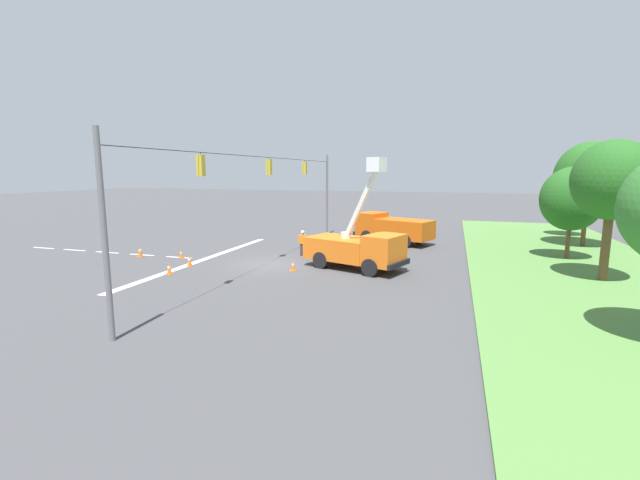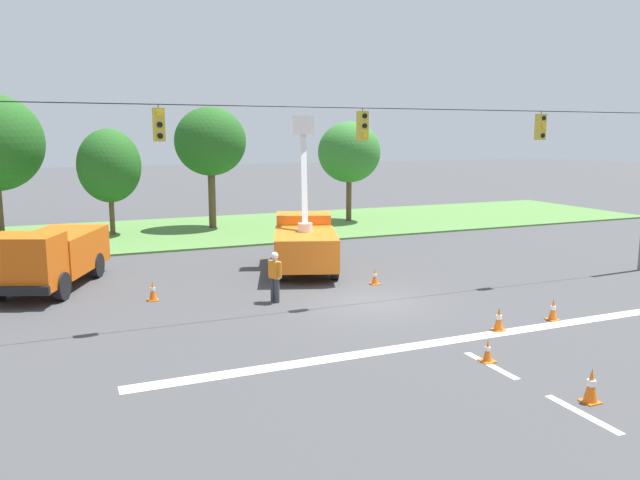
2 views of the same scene
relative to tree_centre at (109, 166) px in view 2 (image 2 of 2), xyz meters
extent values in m
plane|color=#424244|center=(7.02, -18.25, -4.00)|extent=(200.00, 200.00, 0.00)
cube|color=#517F3D|center=(7.02, -0.25, -3.95)|extent=(56.00, 12.00, 0.10)
cube|color=silver|center=(7.02, -22.87, -3.99)|extent=(17.60, 0.50, 0.01)
cube|color=silver|center=(7.02, -24.87, -3.99)|extent=(0.20, 2.00, 0.01)
cube|color=silver|center=(7.02, -27.87, -3.99)|extent=(0.20, 2.00, 0.01)
cylinder|color=black|center=(7.02, -18.25, 2.60)|extent=(26.00, 0.03, 0.03)
cylinder|color=black|center=(0.06, -18.25, 2.55)|extent=(0.02, 0.02, 0.10)
cube|color=gold|center=(0.06, -18.25, 2.02)|extent=(0.32, 0.28, 0.96)
cylinder|color=yellow|center=(0.06, -18.41, 2.34)|extent=(0.16, 0.05, 0.16)
cylinder|color=black|center=(0.06, -18.41, 2.02)|extent=(0.16, 0.05, 0.16)
cylinder|color=black|center=(0.06, -18.41, 1.70)|extent=(0.16, 0.05, 0.16)
cylinder|color=black|center=(6.66, -18.25, 2.55)|extent=(0.02, 0.02, 0.10)
cube|color=gold|center=(6.66, -18.25, 2.02)|extent=(0.32, 0.28, 0.96)
cylinder|color=black|center=(6.66, -18.41, 2.34)|extent=(0.16, 0.05, 0.16)
cylinder|color=black|center=(6.66, -18.41, 2.02)|extent=(0.16, 0.05, 0.16)
cylinder|color=yellow|center=(6.66, -18.41, 1.70)|extent=(0.16, 0.05, 0.16)
cylinder|color=black|center=(14.14, -18.25, 2.55)|extent=(0.02, 0.02, 0.10)
cube|color=gold|center=(14.14, -18.25, 2.02)|extent=(0.32, 0.28, 0.96)
cylinder|color=black|center=(14.14, -18.41, 2.34)|extent=(0.16, 0.05, 0.16)
cylinder|color=yellow|center=(14.14, -18.41, 2.02)|extent=(0.16, 0.05, 0.16)
cylinder|color=black|center=(14.14, -18.41, 1.70)|extent=(0.16, 0.05, 0.16)
cylinder|color=brown|center=(-5.85, 2.36, -2.49)|extent=(0.34, 0.34, 3.02)
cylinder|color=brown|center=(0.00, 0.00, -2.73)|extent=(0.28, 0.28, 2.52)
ellipsoid|color=#235B1E|center=(0.00, 0.00, 0.01)|extent=(3.49, 3.83, 4.12)
cylinder|color=brown|center=(5.87, 0.39, -2.25)|extent=(0.44, 0.44, 3.50)
ellipsoid|color=#235B1E|center=(5.87, 0.39, 1.33)|extent=(4.29, 3.84, 4.09)
cylinder|color=brown|center=(14.86, -0.08, -2.56)|extent=(0.35, 0.35, 2.86)
ellipsoid|color=#33752D|center=(14.86, -0.08, 0.60)|extent=(4.07, 4.03, 3.92)
cube|color=orange|center=(6.43, -13.65, -2.85)|extent=(3.72, 4.68, 1.29)
cube|color=orange|center=(7.41, -10.91, -2.64)|extent=(2.84, 2.45, 1.72)
cube|color=#1E2838|center=(7.62, -10.33, -2.34)|extent=(2.03, 0.81, 0.77)
cube|color=black|center=(7.73, -10.01, -3.35)|extent=(2.40, 0.99, 0.30)
cylinder|color=black|center=(6.26, -10.74, -3.50)|extent=(0.60, 1.04, 1.00)
cylinder|color=black|center=(8.41, -11.51, -3.50)|extent=(0.60, 1.04, 1.00)
cylinder|color=black|center=(5.11, -13.95, -3.50)|extent=(0.60, 1.04, 1.00)
cylinder|color=black|center=(7.27, -14.72, -3.50)|extent=(0.60, 1.04, 1.00)
cylinder|color=silver|center=(6.53, -13.37, -2.03)|extent=(0.60, 0.60, 0.36)
cube|color=white|center=(6.87, -12.42, -0.16)|extent=(0.98, 2.19, 4.20)
cube|color=white|center=(7.21, -11.47, 2.13)|extent=(1.12, 1.06, 0.80)
cube|color=#D6560F|center=(-2.80, -10.92, -2.75)|extent=(3.86, 4.86, 1.49)
cube|color=#D6560F|center=(-3.96, -13.73, -2.56)|extent=(2.84, 2.57, 1.87)
cube|color=#1E2838|center=(-4.20, -14.32, -2.24)|extent=(1.94, 0.88, 0.84)
cube|color=black|center=(-4.34, -14.65, -3.35)|extent=(2.29, 1.07, 0.30)
cylinder|color=black|center=(-2.84, -13.93, -3.50)|extent=(0.64, 1.03, 1.00)
cylinder|color=black|center=(-1.48, -10.64, -3.50)|extent=(0.64, 1.03, 1.00)
cylinder|color=black|center=(-3.53, -9.79, -3.50)|extent=(0.64, 1.03, 1.00)
cylinder|color=#383842|center=(3.99, -17.14, -3.57)|extent=(0.18, 0.18, 0.85)
cylinder|color=#383842|center=(3.91, -16.96, -3.57)|extent=(0.18, 0.18, 0.85)
cube|color=orange|center=(3.95, -17.05, -2.85)|extent=(0.37, 0.46, 0.60)
cube|color=silver|center=(3.95, -17.05, -2.85)|extent=(0.23, 0.42, 0.62)
cylinder|color=orange|center=(4.05, -17.30, -2.82)|extent=(0.11, 0.11, 0.55)
cylinder|color=orange|center=(3.85, -16.80, -2.82)|extent=(0.11, 0.11, 0.55)
sphere|color=tan|center=(3.95, -17.05, -2.42)|extent=(0.22, 0.22, 0.22)
sphere|color=white|center=(3.95, -17.05, -2.36)|extent=(0.26, 0.26, 0.26)
cube|color=orange|center=(7.11, -24.61, -3.98)|extent=(0.36, 0.36, 0.03)
cone|color=orange|center=(7.11, -24.61, -3.68)|extent=(0.23, 0.23, 0.56)
cylinder|color=white|center=(7.11, -24.61, -3.66)|extent=(0.14, 0.14, 0.10)
cube|color=orange|center=(7.61, -27.49, -3.98)|extent=(0.36, 0.36, 0.03)
cone|color=orange|center=(7.61, -27.49, -3.59)|extent=(0.30, 0.30, 0.75)
cylinder|color=white|center=(7.61, -27.49, -3.55)|extent=(0.19, 0.19, 0.14)
cube|color=orange|center=(11.29, -22.45, -3.98)|extent=(0.36, 0.36, 0.03)
cone|color=orange|center=(11.29, -22.45, -3.64)|extent=(0.26, 0.26, 0.66)
cylinder|color=white|center=(11.29, -22.45, -3.60)|extent=(0.16, 0.16, 0.12)
cube|color=orange|center=(9.04, -22.64, -3.98)|extent=(0.36, 0.36, 0.03)
cone|color=orange|center=(9.04, -22.64, -3.62)|extent=(0.28, 0.28, 0.69)
cylinder|color=white|center=(9.04, -22.64, -3.59)|extent=(0.17, 0.17, 0.12)
cube|color=orange|center=(0.08, -15.18, -3.98)|extent=(0.36, 0.36, 0.03)
cone|color=orange|center=(0.08, -15.18, -3.62)|extent=(0.27, 0.27, 0.68)
cylinder|color=white|center=(0.08, -15.18, -3.59)|extent=(0.17, 0.17, 0.12)
cube|color=orange|center=(8.36, -16.08, -3.98)|extent=(0.36, 0.36, 0.03)
cone|color=orange|center=(8.36, -16.08, -3.66)|extent=(0.24, 0.24, 0.60)
cylinder|color=white|center=(8.36, -16.08, -3.63)|extent=(0.15, 0.15, 0.11)
camera|label=1|loc=(31.22, -7.25, 1.76)|focal=24.00mm
camera|label=2|loc=(-2.76, -36.96, 1.76)|focal=35.00mm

